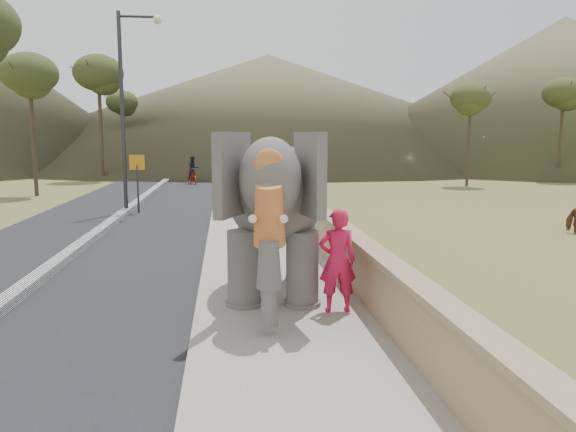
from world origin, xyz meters
name	(u,v)px	position (x,y,z in m)	size (l,w,h in m)	color
ground	(296,364)	(0.00, 0.00, 0.00)	(160.00, 160.00, 0.00)	olive
road	(93,240)	(-5.00, 10.00, 0.01)	(7.00, 120.00, 0.03)	black
median	(92,237)	(-5.00, 10.00, 0.11)	(0.35, 120.00, 0.22)	black
walkway	(256,235)	(0.00, 10.00, 0.07)	(3.00, 120.00, 0.15)	#9E9687
parapet	(308,219)	(1.65, 10.00, 0.55)	(0.30, 120.00, 1.10)	tan
lamppost	(130,93)	(-4.69, 15.99, 4.87)	(1.76, 0.36, 8.00)	#2C2B30
signboard	(137,174)	(-4.50, 15.96, 1.64)	(0.60, 0.08, 2.40)	#2D2D33
distant_car	(469,167)	(18.56, 35.96, 0.72)	(1.70, 4.23, 1.44)	#AFAEB5
bus_white	(550,156)	(25.37, 35.86, 1.55)	(2.50, 11.00, 3.10)	silver
hill_right	(561,92)	(36.00, 52.00, 8.00)	(56.00, 56.00, 16.00)	brown
hill_far	(268,107)	(5.00, 70.00, 7.00)	(80.00, 80.00, 14.00)	brown
elephant_and_man	(276,215)	(0.02, 3.22, 1.65)	(2.59, 4.39, 3.02)	slate
motorcyclist	(193,174)	(-3.07, 29.98, 0.71)	(1.15, 1.90, 1.84)	#9B160E
trees	(287,124)	(2.87, 27.18, 3.88)	(47.13, 41.17, 9.03)	#473828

